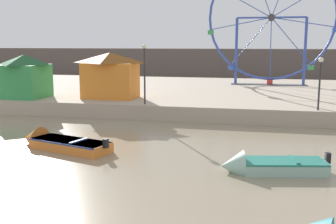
{
  "coord_description": "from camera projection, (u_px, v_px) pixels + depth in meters",
  "views": [
    {
      "loc": [
        6.9,
        -10.16,
        5.46
      ],
      "look_at": [
        2.15,
        11.34,
        1.69
      ],
      "focal_mm": 44.48,
      "sensor_mm": 36.0,
      "label": 1
    }
  ],
  "objects": [
    {
      "name": "promenade_lamp_far",
      "position": [
        145.0,
        65.0,
        28.93
      ],
      "size": [
        0.32,
        0.32,
        4.21
      ],
      "color": "#2D2D33",
      "rests_on": "quay_promenade"
    },
    {
      "name": "carnival_booth_green_kiosk",
      "position": [
        25.0,
        75.0,
        32.48
      ],
      "size": [
        3.6,
        3.45,
        3.37
      ],
      "rotation": [
        0.0,
        0.0,
        -0.06
      ],
      "color": "#33934C",
      "rests_on": "quay_promenade"
    },
    {
      "name": "carnival_booth_orange_canopy",
      "position": [
        110.0,
        75.0,
        32.22
      ],
      "size": [
        4.49,
        2.91,
        3.52
      ],
      "rotation": [
        0.0,
        0.0,
        -0.03
      ],
      "color": "orange",
      "rests_on": "quay_promenade"
    },
    {
      "name": "motorboat_seafoam",
      "position": [
        265.0,
        166.0,
        17.47
      ],
      "size": [
        4.61,
        2.23,
        1.34
      ],
      "rotation": [
        0.0,
        0.0,
        3.34
      ],
      "color": "#93BCAD",
      "rests_on": "ground_plane"
    },
    {
      "name": "motorboat_orange_hull",
      "position": [
        56.0,
        142.0,
        21.52
      ],
      "size": [
        5.67,
        3.06,
        1.41
      ],
      "rotation": [
        0.0,
        0.0,
        2.83
      ],
      "color": "orange",
      "rests_on": "ground_plane"
    },
    {
      "name": "ferris_wheel_blue_frame",
      "position": [
        271.0,
        20.0,
        41.11
      ],
      "size": [
        12.56,
        1.2,
        12.9
      ],
      "color": "#334CA8",
      "rests_on": "quay_promenade"
    },
    {
      "name": "quay_promenade",
      "position": [
        185.0,
        93.0,
        39.66
      ],
      "size": [
        110.0,
        23.06,
        1.06
      ],
      "primitive_type": "cube",
      "color": "tan",
      "rests_on": "ground_plane"
    },
    {
      "name": "distant_town_skyline",
      "position": [
        211.0,
        64.0,
        59.2
      ],
      "size": [
        140.0,
        3.0,
        4.4
      ],
      "primitive_type": "cube",
      "color": "#564C47",
      "rests_on": "ground_plane"
    },
    {
      "name": "promenade_lamp_near",
      "position": [
        320.0,
        75.0,
        26.4
      ],
      "size": [
        0.32,
        0.32,
        3.39
      ],
      "color": "#2D2D33",
      "rests_on": "quay_promenade"
    }
  ]
}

